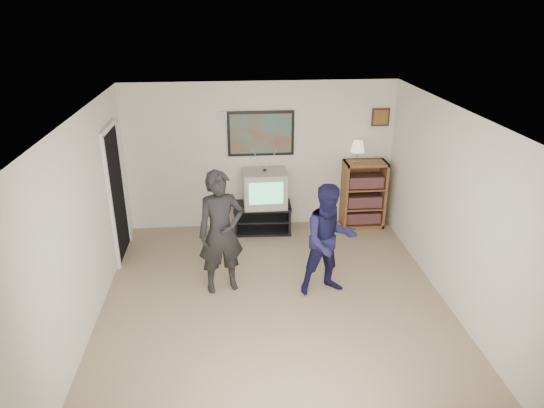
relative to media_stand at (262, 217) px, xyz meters
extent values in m
cube|color=#827152|center=(0.01, -2.23, -0.24)|extent=(4.50, 5.00, 0.01)
cube|color=white|center=(0.01, -2.23, 2.26)|extent=(4.50, 5.00, 0.01)
cube|color=silver|center=(0.01, 0.27, 1.01)|extent=(4.50, 0.01, 2.50)
cube|color=silver|center=(-2.24, -2.23, 1.01)|extent=(0.01, 5.00, 2.50)
cube|color=silver|center=(2.26, -2.23, 1.01)|extent=(0.01, 5.00, 2.50)
cube|color=black|center=(0.00, 0.00, 0.22)|extent=(0.99, 0.58, 0.04)
cube|color=black|center=(0.00, 0.00, -0.22)|extent=(0.99, 0.58, 0.04)
cube|color=black|center=(-0.45, 0.00, 0.00)|extent=(0.06, 0.52, 0.48)
cube|color=black|center=(0.45, 0.00, 0.00)|extent=(0.06, 0.52, 0.48)
imported|color=black|center=(-0.67, -1.76, 0.61)|extent=(0.70, 0.55, 1.71)
imported|color=#16163D|center=(0.75, -1.96, 0.53)|extent=(0.84, 0.70, 1.55)
cube|color=white|center=(-0.71, -1.56, 1.05)|extent=(0.05, 0.13, 0.04)
cube|color=white|center=(0.70, -1.68, 0.72)|extent=(0.08, 0.13, 0.04)
cube|color=black|center=(0.01, 0.25, 1.41)|extent=(1.10, 0.03, 0.75)
cube|color=white|center=(-0.54, 0.25, 1.71)|extent=(0.28, 0.02, 0.14)
cube|color=#422015|center=(2.01, 0.25, 1.64)|extent=(0.30, 0.03, 0.30)
cube|color=black|center=(-2.23, -0.63, 0.76)|extent=(0.03, 0.85, 2.00)
camera|label=1|loc=(-0.52, -7.53, 3.45)|focal=32.00mm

